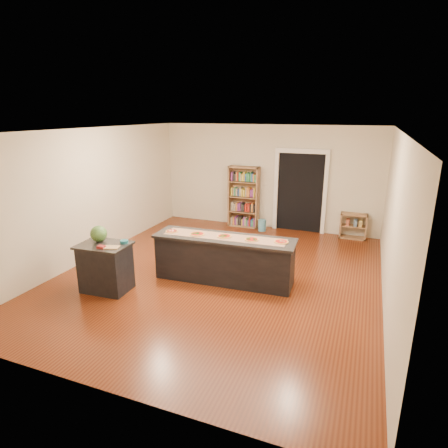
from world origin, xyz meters
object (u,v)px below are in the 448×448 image
at_px(kitchen_island, 224,259).
at_px(waste_bin, 262,225).
at_px(watermelon, 99,234).
at_px(side_counter, 106,267).
at_px(bookshelf, 244,197).
at_px(low_shelf, 353,226).

bearing_deg(kitchen_island, waste_bin, 89.96).
bearing_deg(watermelon, side_counter, -29.62).
bearing_deg(bookshelf, kitchen_island, -77.44).
distance_m(side_counter, bookshelf, 4.79).
bearing_deg(waste_bin, watermelon, -112.80).
distance_m(kitchen_island, bookshelf, 3.61).
bearing_deg(waste_bin, low_shelf, 5.52).
distance_m(low_shelf, waste_bin, 2.35).
relative_size(kitchen_island, low_shelf, 4.07).
xyz_separation_m(kitchen_island, low_shelf, (2.16, 3.51, -0.12)).
relative_size(side_counter, watermelon, 3.02).
relative_size(bookshelf, waste_bin, 5.47).
bearing_deg(bookshelf, waste_bin, -19.44).
bearing_deg(side_counter, bookshelf, 73.65).
height_order(side_counter, bookshelf, bookshelf).
relative_size(side_counter, low_shelf, 1.36).
bearing_deg(bookshelf, watermelon, -104.94).
height_order(bookshelf, low_shelf, bookshelf).
bearing_deg(bookshelf, side_counter, -102.78).
bearing_deg(low_shelf, kitchen_island, -121.60).
bearing_deg(bookshelf, low_shelf, 0.20).
bearing_deg(side_counter, waste_bin, 65.85).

